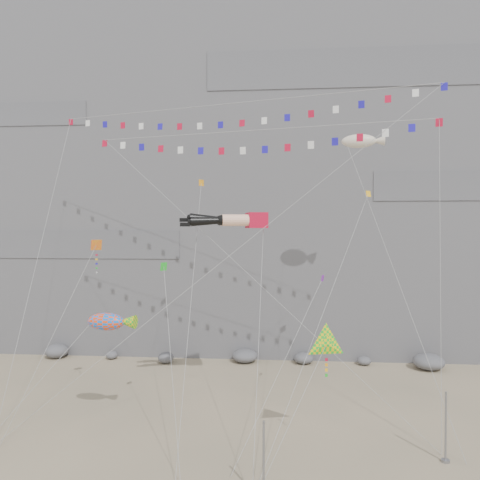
{
  "coord_description": "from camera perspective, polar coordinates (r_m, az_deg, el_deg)",
  "views": [
    {
      "loc": [
        3.4,
        -30.44,
        13.62
      ],
      "look_at": [
        0.16,
        9.0,
        12.71
      ],
      "focal_mm": 35.0,
      "sensor_mm": 36.0,
      "label": 1
    }
  ],
  "objects": [
    {
      "name": "legs_kite",
      "position": [
        34.89,
        -0.87,
        2.4
      ],
      "size": [
        6.67,
        13.42,
        18.77
      ],
      "rotation": [
        0.0,
        0.0,
        0.24
      ],
      "color": "#B80B28",
      "rests_on": "ground"
    },
    {
      "name": "anchor_pole_right",
      "position": [
        31.74,
        23.79,
        -20.13
      ],
      "size": [
        0.12,
        0.12,
        4.15
      ],
      "primitive_type": "cylinder",
      "color": "gray",
      "rests_on": "ground"
    },
    {
      "name": "flag_banner_upper",
      "position": [
        39.64,
        -1.12,
        16.27
      ],
      "size": [
        30.86,
        14.95,
        29.59
      ],
      "color": "#B80B28",
      "rests_on": "ground"
    },
    {
      "name": "small_kite_b",
      "position": [
        35.29,
        9.86,
        -4.98
      ],
      "size": [
        6.47,
        10.59,
        15.27
      ],
      "color": "purple",
      "rests_on": "ground"
    },
    {
      "name": "flag_banner_lower",
      "position": [
        35.88,
        1.73,
        13.17
      ],
      "size": [
        25.09,
        9.25,
        24.84
      ],
      "color": "#B80B28",
      "rests_on": "ground"
    },
    {
      "name": "ground",
      "position": [
        33.52,
        -1.66,
        -22.66
      ],
      "size": [
        120.0,
        120.0,
        0.0
      ],
      "primitive_type": "plane",
      "color": "tan",
      "rests_on": "ground"
    },
    {
      "name": "harlequin_kite",
      "position": [
        35.82,
        -17.16,
        -0.68
      ],
      "size": [
        4.86,
        6.9,
        14.34
      ],
      "color": "red",
      "rests_on": "ground"
    },
    {
      "name": "delta_kite",
      "position": [
        29.3,
        10.49,
        -12.4
      ],
      "size": [
        5.36,
        5.51,
        9.2
      ],
      "color": "yellow",
      "rests_on": "ground"
    },
    {
      "name": "cliff",
      "position": [
        63.56,
        1.59,
        11.63
      ],
      "size": [
        80.0,
        28.0,
        50.0
      ],
      "primitive_type": "cube",
      "color": "slate",
      "rests_on": "ground"
    },
    {
      "name": "small_kite_a",
      "position": [
        38.97,
        -4.78,
        6.48
      ],
      "size": [
        1.59,
        14.93,
        22.55
      ],
      "color": "orange",
      "rests_on": "ground"
    },
    {
      "name": "talus_boulders",
      "position": [
        49.32,
        0.6,
        -13.99
      ],
      "size": [
        60.0,
        3.0,
        1.2
      ],
      "primitive_type": null,
      "color": "slate",
      "rests_on": "ground"
    },
    {
      "name": "fish_windsock",
      "position": [
        32.98,
        -16.04,
        -9.54
      ],
      "size": [
        8.66,
        4.73,
        10.73
      ],
      "color": "#F63F0C",
      "rests_on": "ground"
    },
    {
      "name": "small_kite_c",
      "position": [
        31.63,
        -9.26,
        -3.46
      ],
      "size": [
        3.15,
        7.08,
        13.02
      ],
      "color": "green",
      "rests_on": "ground"
    },
    {
      "name": "blimp_windsock",
      "position": [
        40.87,
        14.31,
        11.54
      ],
      "size": [
        6.29,
        12.93,
        24.5
      ],
      "color": "beige",
      "rests_on": "ground"
    },
    {
      "name": "small_kite_d",
      "position": [
        37.53,
        15.14,
        4.8
      ],
      "size": [
        8.92,
        14.88,
        23.23
      ],
      "color": "yellow",
      "rests_on": "ground"
    },
    {
      "name": "anchor_pole_center",
      "position": [
        25.63,
        2.9,
        -25.46
      ],
      "size": [
        0.12,
        0.12,
        4.15
      ],
      "primitive_type": "cylinder",
      "color": "gray",
      "rests_on": "ground"
    }
  ]
}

